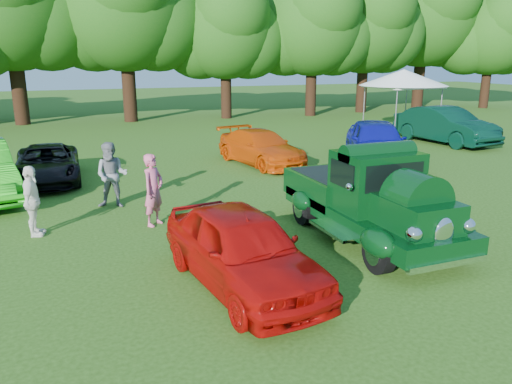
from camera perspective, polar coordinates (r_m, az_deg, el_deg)
name	(u,v)px	position (r m, az deg, el deg)	size (l,w,h in m)	color
ground	(302,255)	(10.55, 5.32, -7.13)	(120.00, 120.00, 0.00)	#264911
hero_pickup	(369,200)	(11.48, 12.74, -0.93)	(2.42, 5.20, 2.03)	black
red_convertible	(242,248)	(8.90, -1.59, -6.44)	(1.69, 4.19, 1.43)	#9D0906
back_car_black	(47,164)	(17.77, -22.78, 2.97)	(2.00, 4.33, 1.20)	black
back_car_orange	(261,147)	(19.16, 0.58, 5.11)	(1.82, 4.47, 1.30)	#C64007
back_car_blue	(376,142)	(19.72, 13.56, 5.58)	(2.01, 5.00, 1.70)	#0C0F8D
back_car_green	(445,125)	(25.54, 20.80, 7.14)	(1.82, 5.22, 1.72)	black
spectator_pink	(153,190)	(12.30, -11.64, 0.23)	(0.65, 0.42, 1.77)	#C95378
spectator_grey	(112,175)	(14.07, -16.15, 1.86)	(0.87, 0.68, 1.80)	gray
spectator_white	(32,201)	(12.42, -24.21, -0.99)	(0.96, 0.40, 1.64)	white
canopy_tent	(403,78)	(27.59, 16.50, 12.37)	(4.54, 4.54, 3.39)	white
tree_line	(106,11)	(32.91, -16.73, 19.21)	(64.11, 9.68, 12.16)	black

